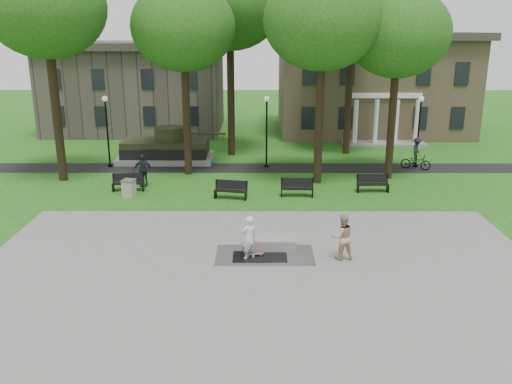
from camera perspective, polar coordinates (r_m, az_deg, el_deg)
ground at (r=24.62m, az=0.38°, el=-4.35°), size 120.00×120.00×0.00m
plaza at (r=20.04m, az=0.44°, el=-9.49°), size 22.00×16.00×0.02m
footpath at (r=36.07m, az=0.31°, el=2.55°), size 44.00×2.60×0.01m
building_right at (r=50.20m, az=12.00°, el=11.26°), size 17.00×12.00×8.60m
building_left at (r=50.92m, az=-12.42°, el=10.46°), size 15.00×10.00×7.20m
tree_0 at (r=34.12m, az=-21.30°, el=17.65°), size 6.80×6.80×12.97m
tree_1 at (r=33.75m, az=-7.66°, el=16.78°), size 6.20×6.20×11.63m
tree_2 at (r=31.67m, az=7.01°, el=17.46°), size 6.60×6.60×12.16m
tree_3 at (r=33.46m, az=14.74°, el=15.79°), size 6.00×6.00×11.19m
tree_4 at (r=39.04m, az=-2.79°, el=19.00°), size 7.20×7.20×13.50m
tree_5 at (r=40.02m, az=10.13°, el=17.68°), size 6.40×6.40×12.44m
lamp_left at (r=37.13m, az=-15.42°, el=6.76°), size 0.36×0.36×4.73m
lamp_mid at (r=35.79m, az=1.12°, el=7.00°), size 0.36×0.36×4.73m
lamp_right at (r=37.32m, az=16.77°, el=6.70°), size 0.36×0.36×4.73m
tank_monument at (r=38.35m, az=-9.42°, el=4.49°), size 7.45×3.40×2.40m
puddle at (r=22.10m, az=0.42°, el=-6.84°), size 2.20×1.20×0.00m
concrete_block at (r=22.91m, az=1.47°, el=-5.36°), size 2.21×1.03×0.45m
skateboard at (r=22.23m, az=-0.19°, el=-6.60°), size 0.81×0.37×0.07m
skateboarder at (r=21.66m, az=-0.74°, el=-4.80°), size 0.78×0.71×1.78m
friend_watching at (r=21.83m, az=9.07°, el=-4.67°), size 1.05×0.88×1.90m
pedestrian_walker at (r=32.32m, az=-11.82°, el=2.26°), size 1.16×0.53×1.94m
cyclist at (r=37.08m, az=16.52°, el=3.62°), size 2.02×1.37×2.12m
park_bench_0 at (r=31.71m, az=-13.28°, el=1.05°), size 1.83×0.65×1.00m
park_bench_1 at (r=29.46m, az=-2.69°, el=0.30°), size 1.85×0.87×1.00m
park_bench_2 at (r=29.93m, az=4.34°, el=0.53°), size 1.82×0.61×1.00m
park_bench_3 at (r=31.38m, az=12.18°, el=0.96°), size 1.81×0.57×1.00m
trash_bin at (r=30.60m, az=-13.23°, el=0.42°), size 0.80×0.80×0.96m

